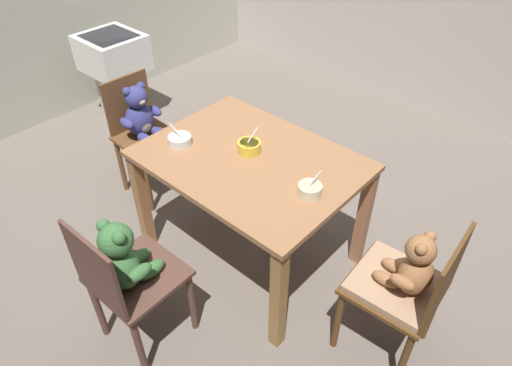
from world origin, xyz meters
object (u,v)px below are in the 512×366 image
at_px(teddy_chair_near_right, 407,280).
at_px(sink_basin, 115,65).
at_px(porridge_bowl_cream_near_right, 310,190).
at_px(teddy_chair_near_left, 141,122).
at_px(dining_table, 250,174).
at_px(porridge_bowl_white_near_left, 180,140).
at_px(teddy_chair_near_front, 124,267).
at_px(porridge_bowl_yellow_center, 249,147).

xyz_separation_m(teddy_chair_near_right, sink_basin, (-3.06, 0.49, -0.03)).
height_order(teddy_chair_near_right, porridge_bowl_cream_near_right, teddy_chair_near_right).
xyz_separation_m(teddy_chair_near_left, sink_basin, (-1.04, 0.48, -0.06)).
xyz_separation_m(dining_table, teddy_chair_near_right, (1.01, -0.02, -0.08)).
bearing_deg(porridge_bowl_cream_near_right, porridge_bowl_white_near_left, -170.58).
distance_m(teddy_chair_near_front, porridge_bowl_white_near_left, 0.82).
relative_size(teddy_chair_near_front, sink_basin, 1.11).
height_order(porridge_bowl_cream_near_right, sink_basin, porridge_bowl_cream_near_right).
relative_size(teddy_chair_near_right, teddy_chair_near_front, 1.00).
relative_size(teddy_chair_near_right, porridge_bowl_white_near_left, 6.08).
height_order(teddy_chair_near_front, porridge_bowl_yellow_center, porridge_bowl_yellow_center).
distance_m(porridge_bowl_yellow_center, sink_basin, 2.07).
bearing_deg(teddy_chair_near_front, dining_table, -1.98).
xyz_separation_m(teddy_chair_near_right, porridge_bowl_white_near_left, (-1.40, -0.14, 0.23)).
xyz_separation_m(porridge_bowl_yellow_center, sink_basin, (-2.00, 0.43, -0.27)).
distance_m(teddy_chair_near_right, porridge_bowl_cream_near_right, 0.62).
bearing_deg(teddy_chair_near_left, sink_basin, 157.33).
xyz_separation_m(teddy_chair_near_right, porridge_bowl_cream_near_right, (-0.57, -0.01, 0.23)).
relative_size(porridge_bowl_cream_near_right, porridge_bowl_white_near_left, 0.90).
xyz_separation_m(teddy_chair_near_front, sink_basin, (-2.04, 1.33, -0.06)).
bearing_deg(dining_table, porridge_bowl_yellow_center, 136.15).
bearing_deg(porridge_bowl_yellow_center, dining_table, -43.85).
height_order(teddy_chair_near_left, porridge_bowl_yellow_center, porridge_bowl_yellow_center).
relative_size(dining_table, teddy_chair_near_right, 1.37).
bearing_deg(porridge_bowl_yellow_center, teddy_chair_near_left, -176.63).
xyz_separation_m(teddy_chair_near_left, porridge_bowl_cream_near_right, (1.45, -0.02, 0.21)).
relative_size(porridge_bowl_yellow_center, porridge_bowl_white_near_left, 0.98).
height_order(dining_table, porridge_bowl_yellow_center, porridge_bowl_yellow_center).
distance_m(dining_table, teddy_chair_near_right, 1.01).
relative_size(teddy_chair_near_left, sink_basin, 1.11).
height_order(teddy_chair_near_left, sink_basin, teddy_chair_near_left).
relative_size(teddy_chair_near_left, teddy_chair_near_front, 1.00).
bearing_deg(teddy_chair_near_front, porridge_bowl_white_near_left, 27.55).
height_order(porridge_bowl_cream_near_right, porridge_bowl_white_near_left, same).
height_order(dining_table, porridge_bowl_white_near_left, porridge_bowl_white_near_left).
bearing_deg(teddy_chair_near_right, teddy_chair_near_front, 36.19).
bearing_deg(porridge_bowl_yellow_center, teddy_chair_near_right, -3.63).
height_order(teddy_chair_near_left, porridge_bowl_cream_near_right, teddy_chair_near_left).
distance_m(dining_table, sink_basin, 2.11).
distance_m(teddy_chair_near_right, teddy_chair_near_front, 1.32).
height_order(dining_table, teddy_chair_near_left, teddy_chair_near_left).
xyz_separation_m(porridge_bowl_cream_near_right, porridge_bowl_white_near_left, (-0.83, -0.14, -0.00)).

